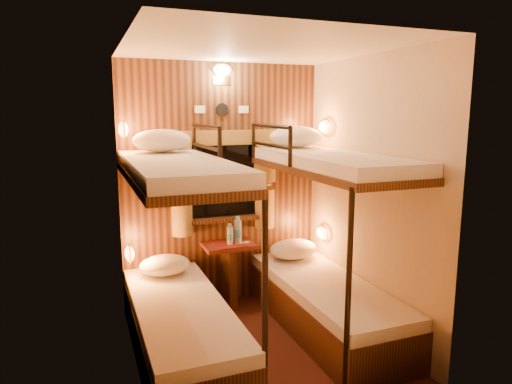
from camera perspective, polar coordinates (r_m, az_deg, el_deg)
name	(u,v)px	position (r m, az deg, el deg)	size (l,w,h in m)	color
floor	(260,345)	(4.02, 0.54, -18.61)	(2.10, 2.10, 0.00)	#3A180F
ceiling	(261,47)	(3.57, 0.61, 17.63)	(2.10, 2.10, 0.00)	silver
wall_back	(222,185)	(4.58, -4.27, 0.84)	(2.40, 2.40, 0.00)	#C6B293
wall_front	(327,239)	(2.69, 8.90, -5.79)	(2.40, 2.40, 0.00)	#C6B293
wall_left	(130,215)	(3.38, -15.42, -2.78)	(2.40, 2.40, 0.00)	#C6B293
wall_right	(367,197)	(4.08, 13.76, -0.56)	(2.40, 2.40, 0.00)	#C6B293
back_panel	(222,186)	(4.57, -4.21, 0.81)	(2.00, 0.03, 2.40)	black
bunk_left	(180,290)	(3.68, -9.48, -11.97)	(0.72, 1.90, 1.82)	black
bunk_right	(326,269)	(4.11, 8.74, -9.55)	(0.72, 1.90, 1.82)	black
window	(223,188)	(4.54, -4.10, 0.51)	(1.00, 0.12, 0.79)	black
curtains	(224,180)	(4.50, -3.99, 1.49)	(1.10, 0.22, 1.00)	olive
back_fixtures	(222,78)	(4.49, -4.25, 14.04)	(0.54, 0.09, 0.48)	black
reading_lamps	(233,187)	(4.25, -2.91, 0.67)	(2.00, 0.20, 1.25)	orange
table	(229,266)	(4.59, -3.41, -9.26)	(0.50, 0.34, 0.66)	#4F1C12
bottle_left	(230,236)	(4.45, -3.28, -5.47)	(0.06, 0.06, 0.21)	#99BFE5
bottle_right	(238,232)	(4.50, -2.29, -4.97)	(0.08, 0.08, 0.27)	#99BFE5
sachet_a	(239,243)	(4.52, -2.14, -6.38)	(0.09, 0.06, 0.01)	silver
sachet_b	(246,242)	(4.55, -1.26, -6.28)	(0.06, 0.05, 0.00)	silver
pillow_lower_left	(165,265)	(4.30, -11.33, -8.94)	(0.46, 0.33, 0.18)	white
pillow_lower_right	(293,249)	(4.68, 4.67, -7.12)	(0.49, 0.35, 0.19)	white
pillow_upper_left	(162,141)	(4.00, -11.69, 6.32)	(0.50, 0.36, 0.20)	white
pillow_upper_right	(296,137)	(4.46, 4.96, 6.91)	(0.52, 0.37, 0.21)	white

